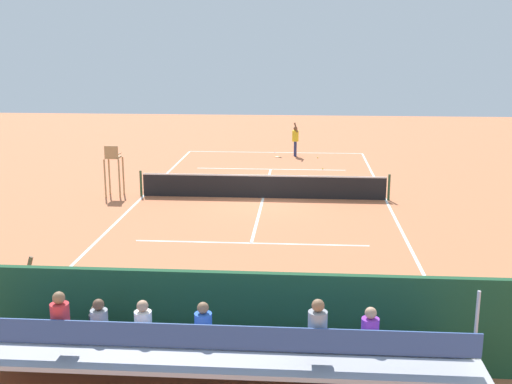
{
  "coord_description": "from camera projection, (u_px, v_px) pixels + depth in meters",
  "views": [
    {
      "loc": [
        -1.59,
        25.46,
        6.32
      ],
      "look_at": [
        0.0,
        4.0,
        1.2
      ],
      "focal_mm": 44.79,
      "sensor_mm": 36.0,
      "label": 1
    }
  ],
  "objects": [
    {
      "name": "tennis_player",
      "position": [
        295.0,
        138.0,
        35.51
      ],
      "size": [
        0.4,
        0.55,
        1.93
      ],
      "color": "navy",
      "rests_on": "ground"
    },
    {
      "name": "backdrop_wall",
      "position": [
        218.0,
        320.0,
        12.46
      ],
      "size": [
        18.0,
        0.16,
        2.0
      ],
      "primitive_type": "cube",
      "color": "#1E4C2D",
      "rests_on": "ground"
    },
    {
      "name": "line_judge",
      "position": [
        27.0,
        301.0,
        13.34
      ],
      "size": [
        0.39,
        0.54,
        1.93
      ],
      "color": "#232328",
      "rests_on": "ground"
    },
    {
      "name": "bleacher_stand",
      "position": [
        205.0,
        356.0,
        11.15
      ],
      "size": [
        9.06,
        2.4,
        2.48
      ],
      "color": "#B2B2B7",
      "rests_on": "ground"
    },
    {
      "name": "tennis_ball_near",
      "position": [
        318.0,
        158.0,
        35.15
      ],
      "size": [
        0.07,
        0.07,
        0.07
      ],
      "primitive_type": "sphere",
      "color": "#CCDB33",
      "rests_on": "ground"
    },
    {
      "name": "equipment_bag",
      "position": [
        258.0,
        345.0,
        13.18
      ],
      "size": [
        0.9,
        0.36,
        0.36
      ],
      "primitive_type": "cube",
      "color": "black",
      "rests_on": "ground"
    },
    {
      "name": "ground_plane",
      "position": [
        263.0,
        198.0,
        26.28
      ],
      "size": [
        60.0,
        60.0,
        0.0
      ],
      "primitive_type": "plane",
      "color": "#CC7047"
    },
    {
      "name": "courtside_bench",
      "position": [
        361.0,
        329.0,
        13.07
      ],
      "size": [
        1.8,
        0.4,
        0.93
      ],
      "color": "#234C2D",
      "rests_on": "ground"
    },
    {
      "name": "tennis_ball_far",
      "position": [
        323.0,
        169.0,
        32.09
      ],
      "size": [
        0.07,
        0.07,
        0.07
      ],
      "primitive_type": "sphere",
      "color": "#CCDB33",
      "rests_on": "ground"
    },
    {
      "name": "umpire_chair",
      "position": [
        113.0,
        165.0,
        26.3
      ],
      "size": [
        0.67,
        0.67,
        2.14
      ],
      "color": "#A88456",
      "rests_on": "ground"
    },
    {
      "name": "tennis_racket",
      "position": [
        278.0,
        157.0,
        35.51
      ],
      "size": [
        0.49,
        0.54,
        0.03
      ],
      "color": "black",
      "rests_on": "ground"
    },
    {
      "name": "tennis_net",
      "position": [
        263.0,
        186.0,
        26.16
      ],
      "size": [
        10.3,
        0.1,
        1.07
      ],
      "color": "black",
      "rests_on": "ground"
    },
    {
      "name": "court_line_markings",
      "position": [
        263.0,
        198.0,
        26.31
      ],
      "size": [
        10.1,
        22.2,
        0.01
      ],
      "color": "white",
      "rests_on": "ground"
    }
  ]
}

